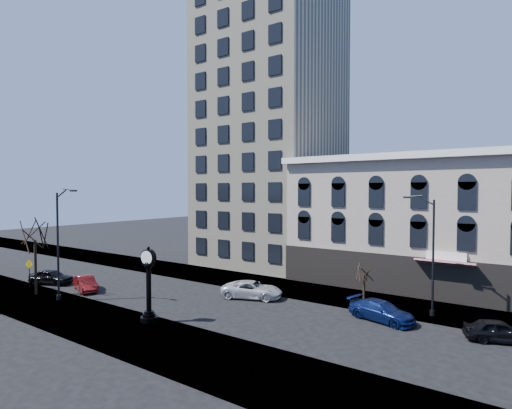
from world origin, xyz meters
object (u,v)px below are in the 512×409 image
Objects in this scene: street_clock at (149,287)px; street_lamp_near at (63,215)px; warning_sign at (29,269)px; car_near_a at (52,277)px; car_near_b at (85,283)px.

street_lamp_near is at bearing 172.99° from street_clock.
warning_sign is at bearing 169.81° from street_clock.
street_lamp_near is 10.03m from car_near_a.
warning_sign is 0.64× the size of car_near_b.
street_clock is 17.15m from car_near_a.
car_near_b is (4.88, 2.62, -1.25)m from warning_sign.
street_clock reaches higher than car_near_b.
car_near_a is at bearing 75.72° from warning_sign.
street_clock is at bearing -6.81° from street_lamp_near.
street_lamp_near is 2.21× the size of car_near_a.
street_clock is 12.29m from car_near_b.
street_lamp_near is at bearing -23.44° from warning_sign.
car_near_b is at bearing -107.47° from car_near_a.
warning_sign reaches higher than car_near_a.
street_lamp_near reaches higher than car_near_b.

